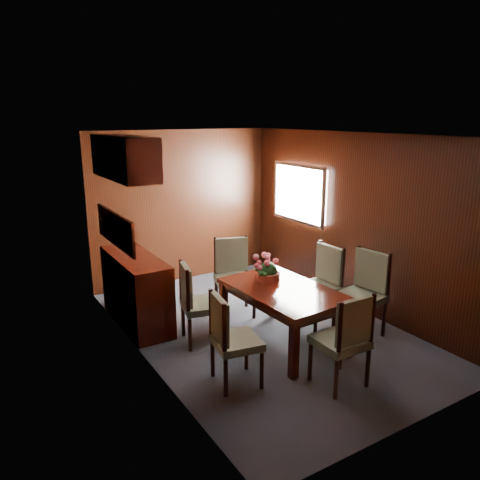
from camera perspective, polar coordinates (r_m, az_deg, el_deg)
ground at (r=6.01m, az=2.54°, el=-10.80°), size 4.50×4.50×0.00m
room_shell at (r=5.72m, az=-0.01°, el=5.11°), size 3.06×4.52×2.41m
sideboard at (r=6.15m, az=-12.52°, el=-5.96°), size 0.48×1.40×0.90m
dining_table at (r=5.46m, az=5.29°, el=-6.81°), size 0.97×1.50×0.68m
chair_left_near at (r=4.66m, az=-1.28°, el=-11.50°), size 0.50×0.52×0.96m
chair_left_far at (r=5.50m, az=-5.44°, el=-7.18°), size 0.54×0.55×0.98m
chair_right_near at (r=5.88m, az=14.97°, el=-5.72°), size 0.54×0.56×1.05m
chair_right_far at (r=6.08m, az=10.01°, el=-4.84°), size 0.48×0.50×1.03m
chair_head at (r=4.71m, az=12.77°, el=-11.36°), size 0.48×0.46×0.99m
chair_foot at (r=6.30m, az=-0.81°, el=-3.86°), size 0.61×0.60×1.04m
flower_centerpiece at (r=5.64m, az=3.42°, el=-3.39°), size 0.32×0.32×0.32m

